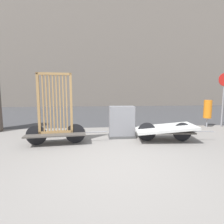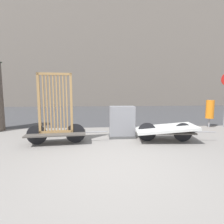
% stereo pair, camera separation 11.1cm
% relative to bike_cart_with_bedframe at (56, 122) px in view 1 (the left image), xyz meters
% --- Properties ---
extents(ground_plane, '(60.00, 60.00, 0.00)m').
position_rel_bike_cart_with_bedframe_xyz_m(ground_plane, '(1.68, -1.81, -0.69)').
color(ground_plane, gray).
extents(road_strip, '(56.00, 10.90, 0.01)m').
position_rel_bike_cart_with_bedframe_xyz_m(road_strip, '(1.68, 7.75, -0.68)').
color(road_strip, '#424244').
rests_on(road_strip, ground_plane).
extents(building_facade, '(48.00, 4.00, 13.47)m').
position_rel_bike_cart_with_bedframe_xyz_m(building_facade, '(1.68, 15.20, 6.05)').
color(building_facade, slate).
rests_on(building_facade, ground_plane).
extents(bike_cart_with_bedframe, '(2.45, 0.85, 2.12)m').
position_rel_bike_cart_with_bedframe_xyz_m(bike_cart_with_bedframe, '(0.00, 0.00, 0.00)').
color(bike_cart_with_bedframe, '#4C4742').
rests_on(bike_cart_with_bedframe, ground_plane).
extents(bike_cart_with_mattress, '(2.52, 1.21, 0.59)m').
position_rel_bike_cart_with_bedframe_xyz_m(bike_cart_with_mattress, '(3.37, -0.00, -0.31)').
color(bike_cart_with_mattress, '#4C4742').
rests_on(bike_cart_with_mattress, ground_plane).
extents(utility_cabinet, '(0.90, 0.52, 1.08)m').
position_rel_bike_cart_with_bedframe_xyz_m(utility_cabinet, '(2.07, 0.60, -0.19)').
color(utility_cabinet, '#4C4C4C').
rests_on(utility_cabinet, ground_plane).
extents(trash_bin, '(0.33, 0.33, 1.20)m').
position_rel_bike_cart_with_bedframe_xyz_m(trash_bin, '(6.11, 1.95, 0.11)').
color(trash_bin, gray).
rests_on(trash_bin, ground_plane).
extents(sign_post, '(0.57, 0.06, 2.43)m').
position_rel_bike_cart_with_bedframe_xyz_m(sign_post, '(6.81, 1.94, 0.90)').
color(sign_post, gray).
rests_on(sign_post, ground_plane).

